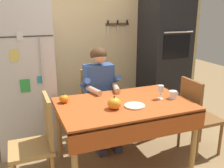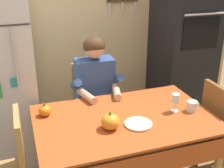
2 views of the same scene
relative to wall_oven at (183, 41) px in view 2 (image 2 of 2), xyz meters
name	(u,v)px [view 2 (image 2 of 2)]	position (x,y,z in m)	size (l,w,h in m)	color
back_wall_assembly	(89,18)	(-1.00, 0.35, 0.25)	(3.70, 0.13, 2.60)	#D1B784
wall_oven	(183,41)	(0.00, 0.00, 0.00)	(0.60, 0.64, 2.10)	black
dining_table	(125,128)	(-1.05, -0.92, -0.39)	(1.40, 0.90, 0.74)	tan
chair_behind_person	(92,103)	(-1.11, -0.13, -0.54)	(0.40, 0.40, 0.93)	tan
seated_person	(97,90)	(-1.11, -0.32, -0.31)	(0.47, 0.55, 1.25)	#38384C
chair_left_side	(9,168)	(-1.95, -0.95, -0.54)	(0.40, 0.40, 0.93)	tan
chair_right_side	(222,128)	(-0.15, -0.99, -0.54)	(0.40, 0.40, 0.93)	brown
coffee_mug	(192,106)	(-0.49, -0.97, -0.27)	(0.11, 0.09, 0.09)	white
wine_glass	(176,99)	(-0.62, -0.94, -0.20)	(0.06, 0.06, 0.16)	white
pumpkin_large	(45,111)	(-1.64, -0.67, -0.27)	(0.10, 0.10, 0.11)	orange
pumpkin_medium	(110,122)	(-1.21, -1.02, -0.25)	(0.14, 0.14, 0.14)	orange
serving_tray	(138,124)	(-0.99, -1.04, -0.30)	(0.21, 0.21, 0.02)	beige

